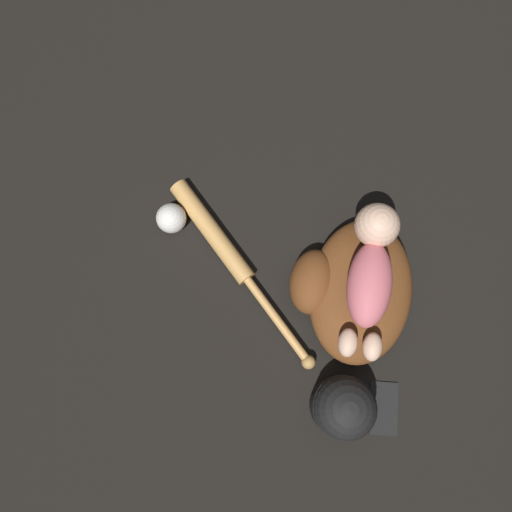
% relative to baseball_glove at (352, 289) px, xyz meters
% --- Properties ---
extents(ground_plane, '(6.00, 6.00, 0.00)m').
position_rel_baseball_glove_xyz_m(ground_plane, '(0.04, 0.02, -0.05)').
color(ground_plane, black).
extents(baseball_glove, '(0.40, 0.35, 0.10)m').
position_rel_baseball_glove_xyz_m(baseball_glove, '(0.00, 0.00, 0.00)').
color(baseball_glove, brown).
rests_on(baseball_glove, ground).
extents(baby_figure, '(0.33, 0.20, 0.10)m').
position_rel_baseball_glove_xyz_m(baby_figure, '(0.02, -0.03, 0.09)').
color(baby_figure, '#D16670').
rests_on(baby_figure, baseball_glove).
extents(baseball_bat, '(0.50, 0.24, 0.04)m').
position_rel_baseball_glove_xyz_m(baseball_bat, '(0.16, 0.26, -0.03)').
color(baseball_bat, tan).
rests_on(baseball_bat, ground).
extents(baseball, '(0.07, 0.07, 0.07)m').
position_rel_baseball_glove_xyz_m(baseball, '(0.26, 0.37, -0.01)').
color(baseball, white).
rests_on(baseball, ground).
extents(baseball_cap, '(0.16, 0.21, 0.14)m').
position_rel_baseball_glove_xyz_m(baseball_cap, '(-0.24, 0.09, 0.01)').
color(baseball_cap, black).
rests_on(baseball_cap, ground).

